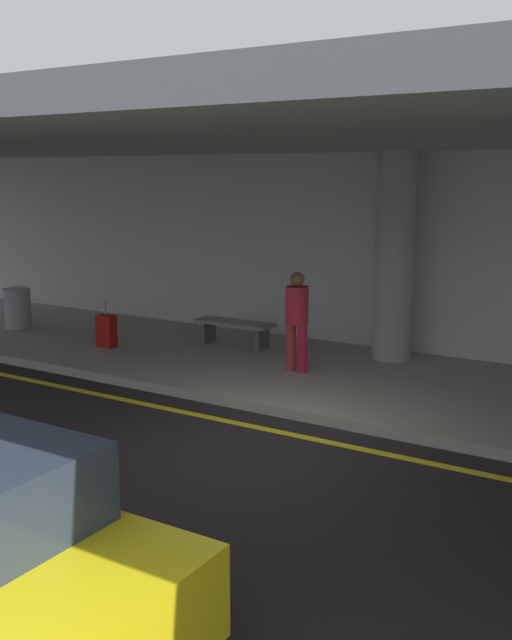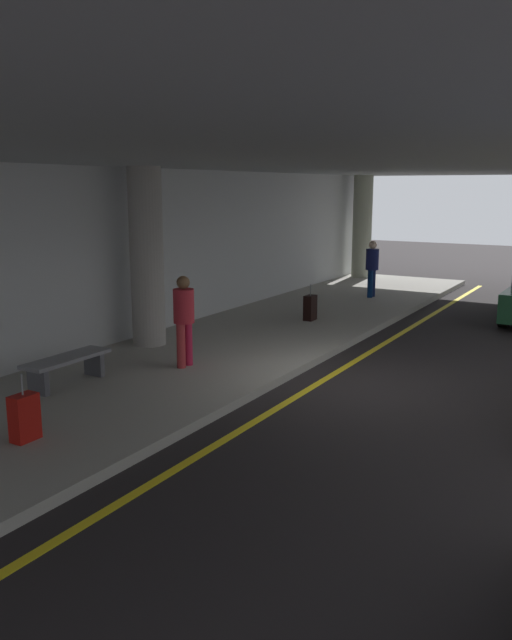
# 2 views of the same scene
# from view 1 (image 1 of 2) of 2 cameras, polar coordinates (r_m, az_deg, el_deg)

# --- Properties ---
(ground_plane) EXTENTS (60.00, 60.00, 0.00)m
(ground_plane) POSITION_cam_1_polar(r_m,az_deg,el_deg) (9.63, 0.32, -9.46)
(ground_plane) COLOR black
(sidewalk) EXTENTS (26.00, 4.20, 0.15)m
(sidewalk) POSITION_cam_1_polar(r_m,az_deg,el_deg) (12.23, 7.92, -4.67)
(sidewalk) COLOR gray
(sidewalk) RESTS_ON ground
(lane_stripe_yellow) EXTENTS (26.00, 0.14, 0.01)m
(lane_stripe_yellow) POSITION_cam_1_polar(r_m,az_deg,el_deg) (10.01, 1.74, -8.62)
(lane_stripe_yellow) COLOR yellow
(lane_stripe_yellow) RESTS_ON ground
(support_column_far_left) EXTENTS (0.69, 0.69, 3.65)m
(support_column_far_left) POSITION_cam_1_polar(r_m,az_deg,el_deg) (13.16, 10.66, 4.81)
(support_column_far_left) COLOR gray
(support_column_far_left) RESTS_ON sidewalk
(ceiling_overhang) EXTENTS (28.00, 13.20, 0.30)m
(ceiling_overhang) POSITION_cam_1_polar(r_m,az_deg,el_deg) (11.32, 7.40, 13.92)
(ceiling_overhang) COLOR #989C9F
(ceiling_overhang) RESTS_ON support_column_far_left
(terminal_back_wall) EXTENTS (26.00, 0.30, 3.80)m
(terminal_back_wall) POSITION_cam_1_polar(r_m,az_deg,el_deg) (13.94, 11.87, 4.81)
(terminal_back_wall) COLOR #B1B3B2
(terminal_back_wall) RESTS_ON ground
(person_waiting_for_ride) EXTENTS (0.38, 0.38, 1.68)m
(person_waiting_for_ride) POSITION_cam_1_polar(r_m,az_deg,el_deg) (12.20, 3.18, 0.40)
(person_waiting_for_ride) COLOR maroon
(person_waiting_for_ride) RESTS_ON sidewalk
(suitcase_upright_secondary) EXTENTS (0.36, 0.22, 0.90)m
(suitcase_upright_secondary) POSITION_cam_1_polar(r_m,az_deg,el_deg) (14.33, -11.49, -0.84)
(suitcase_upright_secondary) COLOR #9E110B
(suitcase_upright_secondary) RESTS_ON sidewalk
(bench_metal) EXTENTS (1.60, 0.50, 0.48)m
(bench_metal) POSITION_cam_1_polar(r_m,az_deg,el_deg) (14.13, -1.68, -0.62)
(bench_metal) COLOR slate
(bench_metal) RESTS_ON sidewalk
(trash_bin_steel) EXTENTS (0.56, 0.56, 0.85)m
(trash_bin_steel) POSITION_cam_1_polar(r_m,az_deg,el_deg) (16.63, -17.95, 0.89)
(trash_bin_steel) COLOR gray
(trash_bin_steel) RESTS_ON sidewalk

